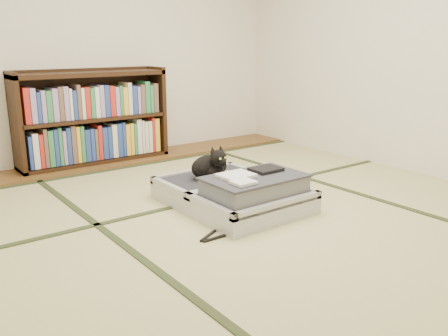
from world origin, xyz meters
TOP-DOWN VIEW (x-y plane):
  - floor at (0.00, 0.00)m, footprint 4.50×4.50m
  - wood_strip at (0.00, 2.00)m, footprint 4.00×0.50m
  - red_item at (0.30, 2.03)m, footprint 0.16×0.10m
  - room_shell at (0.00, 0.00)m, footprint 4.50×4.50m
  - tatami_borders at (0.00, 0.49)m, footprint 4.00×4.50m
  - bookcase at (-0.32, 2.07)m, footprint 1.52×0.35m
  - suitcase at (-0.01, 0.12)m, footprint 0.81×1.08m
  - cat at (-0.03, 0.41)m, footprint 0.36×0.36m
  - cable_coil at (0.15, 0.44)m, footprint 0.11×0.11m
  - hanger at (-0.37, -0.25)m, footprint 0.44×0.20m

SIDE VIEW (x-z plane):
  - floor at x=0.00m, z-range 0.00..0.00m
  - tatami_borders at x=0.00m, z-range 0.00..0.01m
  - hanger at x=-0.37m, z-range 0.00..0.01m
  - wood_strip at x=0.00m, z-range 0.00..0.02m
  - red_item at x=0.30m, z-range 0.02..0.09m
  - suitcase at x=-0.01m, z-range -0.05..0.27m
  - cable_coil at x=0.15m, z-range 0.15..0.18m
  - cat at x=-0.03m, z-range 0.12..0.41m
  - bookcase at x=-0.32m, z-range -0.04..0.94m
  - room_shell at x=0.00m, z-range -0.79..3.71m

